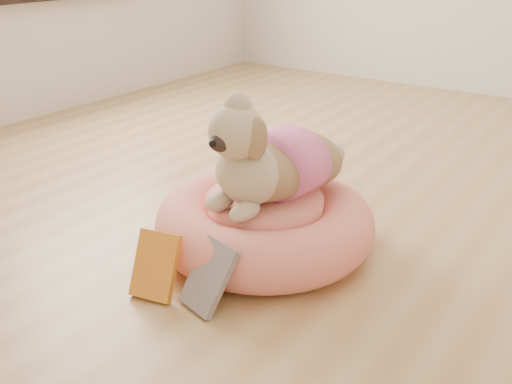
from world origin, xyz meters
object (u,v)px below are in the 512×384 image
Objects in this scene: book_white at (209,277)px; pet_bed at (265,223)px; book_yellow at (156,265)px; dog at (270,142)px.

pet_bed is at bearing 113.49° from book_white.
dog is at bearing 61.14° from book_yellow.
dog is (0.02, 0.00, 0.29)m from pet_bed.
pet_bed is 3.71× the size of book_yellow.
book_white is at bearing 2.54° from book_yellow.
pet_bed is 0.37m from book_white.
book_yellow is at bearing -99.40° from dog.
pet_bed is at bearing -172.13° from dog.
book_white is at bearing -76.57° from dog.
dog is 2.66× the size of book_yellow.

